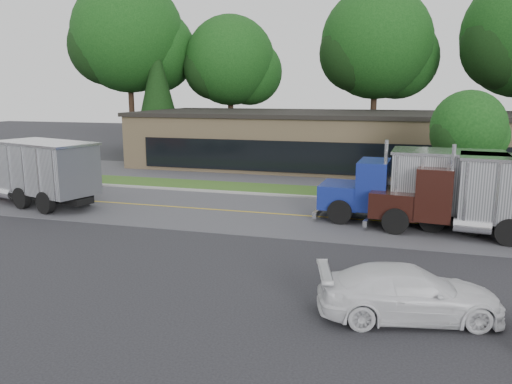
{
  "coord_description": "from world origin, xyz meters",
  "views": [
    {
      "loc": [
        6.48,
        -14.06,
        5.91
      ],
      "look_at": [
        0.87,
        5.44,
        1.8
      ],
      "focal_mm": 35.0,
      "sensor_mm": 36.0,
      "label": 1
    }
  ],
  "objects_px": {
    "dump_truck_maroon": "(493,194)",
    "dump_truck_blue": "(420,185)",
    "dump_truck_red": "(32,170)",
    "rally_car": "(409,293)"
  },
  "relations": [
    {
      "from": "dump_truck_red",
      "to": "rally_car",
      "type": "bearing_deg",
      "value": 172.13
    },
    {
      "from": "dump_truck_red",
      "to": "dump_truck_blue",
      "type": "distance_m",
      "value": 19.7
    },
    {
      "from": "dump_truck_maroon",
      "to": "dump_truck_blue",
      "type": "bearing_deg",
      "value": -17.26
    },
    {
      "from": "dump_truck_maroon",
      "to": "dump_truck_red",
      "type": "bearing_deg",
      "value": 6.58
    },
    {
      "from": "dump_truck_red",
      "to": "rally_car",
      "type": "relative_size",
      "value": 2.03
    },
    {
      "from": "rally_car",
      "to": "dump_truck_maroon",
      "type": "bearing_deg",
      "value": -34.42
    },
    {
      "from": "dump_truck_red",
      "to": "dump_truck_maroon",
      "type": "relative_size",
      "value": 1.1
    },
    {
      "from": "rally_car",
      "to": "dump_truck_blue",
      "type": "bearing_deg",
      "value": -16.67
    },
    {
      "from": "dump_truck_blue",
      "to": "rally_car",
      "type": "height_order",
      "value": "dump_truck_blue"
    },
    {
      "from": "dump_truck_blue",
      "to": "dump_truck_maroon",
      "type": "bearing_deg",
      "value": 159.19
    }
  ]
}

